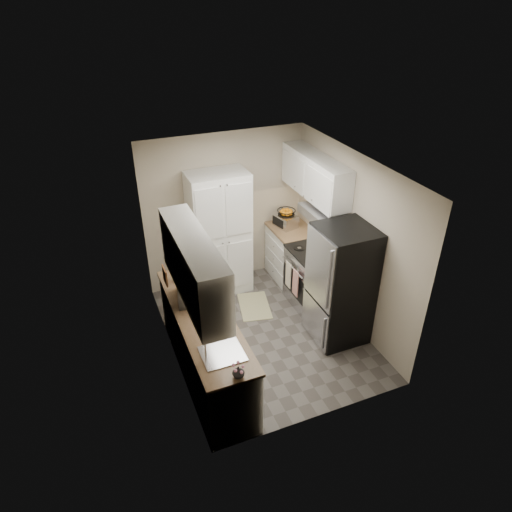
% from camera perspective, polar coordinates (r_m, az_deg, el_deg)
% --- Properties ---
extents(ground, '(3.20, 3.20, 0.00)m').
position_cam_1_polar(ground, '(6.68, 1.04, -9.53)').
color(ground, '#56514C').
rests_on(ground, ground).
extents(room_shell, '(2.64, 3.24, 2.52)m').
position_cam_1_polar(room_shell, '(5.75, 1.07, 2.81)').
color(room_shell, '#BEB19A').
rests_on(room_shell, ground).
extents(pantry_cabinet, '(0.90, 0.55, 2.00)m').
position_cam_1_polar(pantry_cabinet, '(7.09, -4.57, 2.73)').
color(pantry_cabinet, white).
rests_on(pantry_cabinet, ground).
extents(base_cabinet_left, '(0.60, 2.30, 0.88)m').
position_cam_1_polar(base_cabinet_left, '(5.84, -6.34, -11.10)').
color(base_cabinet_left, white).
rests_on(base_cabinet_left, ground).
extents(countertop_left, '(0.63, 2.33, 0.04)m').
position_cam_1_polar(countertop_left, '(5.55, -6.61, -7.56)').
color(countertop_left, '#846647').
rests_on(countertop_left, base_cabinet_left).
extents(base_cabinet_right, '(0.60, 0.80, 0.88)m').
position_cam_1_polar(base_cabinet_right, '(7.65, 4.38, 0.21)').
color(base_cabinet_right, white).
rests_on(base_cabinet_right, ground).
extents(countertop_right, '(0.63, 0.83, 0.04)m').
position_cam_1_polar(countertop_right, '(7.43, 4.52, 3.27)').
color(countertop_right, '#846647').
rests_on(countertop_right, base_cabinet_right).
extents(electric_range, '(0.71, 0.78, 1.13)m').
position_cam_1_polar(electric_range, '(7.03, 7.15, -2.62)').
color(electric_range, '#B7B7BC').
rests_on(electric_range, ground).
extents(refrigerator, '(0.70, 0.72, 1.70)m').
position_cam_1_polar(refrigerator, '(6.25, 10.58, -3.56)').
color(refrigerator, '#B7B7BC').
rests_on(refrigerator, ground).
extents(microwave, '(0.43, 0.56, 0.28)m').
position_cam_1_polar(microwave, '(5.76, -8.10, -4.13)').
color(microwave, silver).
rests_on(microwave, countertop_left).
extents(wine_bottle, '(0.08, 0.08, 0.32)m').
position_cam_1_polar(wine_bottle, '(6.10, -9.96, -1.86)').
color(wine_bottle, black).
rests_on(wine_bottle, countertop_left).
extents(flower_vase, '(0.16, 0.16, 0.13)m').
position_cam_1_polar(flower_vase, '(4.72, -2.21, -14.30)').
color(flower_vase, white).
rests_on(flower_vase, countertop_left).
extents(cutting_board, '(0.09, 0.22, 0.29)m').
position_cam_1_polar(cutting_board, '(6.33, -8.60, -0.56)').
color(cutting_board, green).
rests_on(cutting_board, countertop_left).
extents(toaster_oven, '(0.35, 0.41, 0.20)m').
position_cam_1_polar(toaster_oven, '(7.45, 3.74, 4.41)').
color(toaster_oven, '#B5B6BB').
rests_on(toaster_oven, countertop_right).
extents(fruit_basket, '(0.32, 0.32, 0.13)m').
position_cam_1_polar(fruit_basket, '(7.40, 3.82, 5.62)').
color(fruit_basket, orange).
rests_on(fruit_basket, toaster_oven).
extents(kitchen_mat, '(0.59, 0.80, 0.01)m').
position_cam_1_polar(kitchen_mat, '(7.16, -0.20, -6.26)').
color(kitchen_mat, '#BEB883').
rests_on(kitchen_mat, ground).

